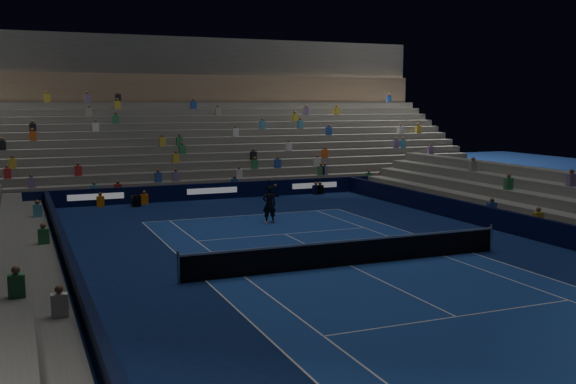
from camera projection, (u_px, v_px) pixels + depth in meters
The scene contains 9 objects.
ground at pixel (350, 266), 24.47m from camera, with size 90.00×90.00×0.00m, color #0D1E4E.
court_surface at pixel (350, 266), 24.47m from camera, with size 10.97×23.77×0.01m, color navy.
sponsor_barrier_far at pixel (212, 191), 41.36m from camera, with size 44.00×0.25×1.00m, color black.
sponsor_barrier_east at pixel (554, 233), 28.06m from camera, with size 0.25×37.00×1.00m, color black.
sponsor_barrier_west at pixel (74, 279), 20.74m from camera, with size 0.25×37.00×1.00m, color black.
grandstand_main at pixel (177, 138), 49.59m from camera, with size 44.00×15.20×11.20m.
tennis_net at pixel (350, 252), 24.40m from camera, with size 12.90×0.10×1.10m.
tennis_player at pixel (269, 204), 33.02m from camera, with size 0.69×0.45×1.90m, color black.
broadcast_camera at pixel (136, 201), 38.50m from camera, with size 0.49×0.94×0.64m.
Camera 1 is at (-11.20, -21.22, 5.95)m, focal length 41.45 mm.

